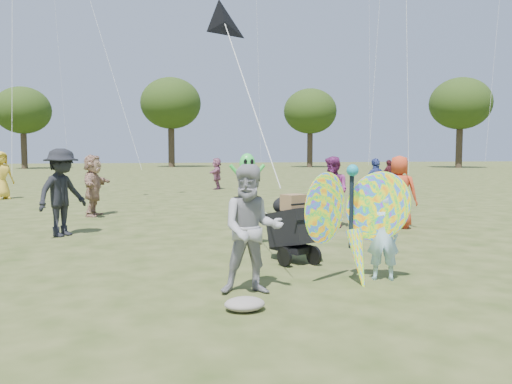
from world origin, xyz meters
TOP-DOWN VIEW (x-y plane):
  - ground at (0.00, 0.00)m, footprint 160.00×160.00m
  - child_girl at (1.15, -0.36)m, footprint 0.51×0.41m
  - adult_man at (-0.75, -0.59)m, footprint 0.87×0.73m
  - grey_bag at (-0.98, -1.23)m, footprint 0.46×0.37m
  - crowd_a at (3.80, 3.91)m, footprint 0.97×0.95m
  - crowd_b at (-3.66, 4.51)m, footprint 1.29×1.35m
  - crowd_c at (4.92, 7.28)m, footprint 1.00×0.61m
  - crowd_d at (-3.31, 7.85)m, footprint 0.87×1.66m
  - crowd_e at (2.36, 4.38)m, footprint 0.91×1.00m
  - crowd_g at (-7.11, 13.92)m, footprint 1.04×1.01m
  - crowd_h at (8.54, 13.17)m, footprint 0.91×0.60m
  - crowd_j at (1.59, 17.06)m, footprint 0.91×1.47m
  - jogging_stroller at (0.30, 1.11)m, footprint 0.77×1.14m
  - butterfly_kite at (0.69, -0.44)m, footprint 1.74×0.75m
  - delta_kite_rig at (-0.75, 1.32)m, footprint 0.89×2.15m
  - alien_kite at (0.86, 6.97)m, footprint 1.12×0.69m
  - tree_line at (3.67, 44.99)m, footprint 91.78×33.60m

SIDE VIEW (x-z plane):
  - ground at x=0.00m, z-range 0.00..0.00m
  - grey_bag at x=-0.98m, z-range 0.00..0.15m
  - child_girl at x=1.15m, z-range 0.00..1.21m
  - jogging_stroller at x=0.30m, z-range 0.07..1.16m
  - crowd_h at x=8.54m, z-range 0.00..1.44m
  - crowd_j at x=1.59m, z-range 0.00..1.51m
  - crowd_c at x=4.92m, z-range 0.00..1.58m
  - adult_man at x=-0.75m, z-range 0.00..1.61m
  - butterfly_kite at x=0.69m, z-range -0.08..1.72m
  - crowd_e at x=2.36m, z-range 0.00..1.67m
  - crowd_a at x=3.80m, z-range 0.00..1.69m
  - crowd_d at x=-3.31m, z-range 0.00..1.70m
  - crowd_g at x=-7.11m, z-range 0.00..1.80m
  - crowd_b at x=-3.66m, z-range 0.00..1.84m
  - alien_kite at x=0.86m, z-range 0.10..1.84m
  - delta_kite_rig at x=-0.75m, z-range 2.31..5.21m
  - tree_line at x=3.67m, z-range 1.47..12.25m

